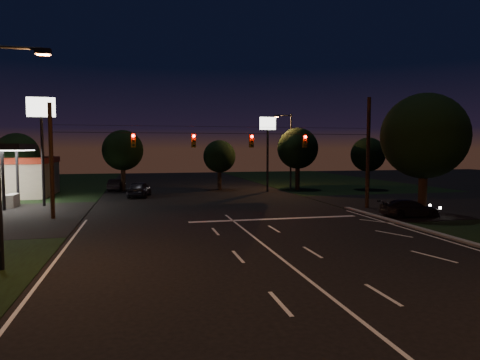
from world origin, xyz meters
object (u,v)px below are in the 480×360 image
object	(u,v)px
utility_pole_right	(367,208)
car_oncoming_a	(139,189)
tree_right_near	(423,137)
car_cross	(410,208)
car_oncoming_b	(117,185)

from	to	relation	value
utility_pole_right	car_oncoming_a	size ratio (longest dim) A/B	1.94
tree_right_near	car_oncoming_a	xyz separation A→B (m)	(-19.74, 17.46, -4.89)
utility_pole_right	car_cross	world-z (taller)	utility_pole_right
car_oncoming_a	car_cross	distance (m)	25.67
tree_right_near	car_oncoming_b	size ratio (longest dim) A/B	2.14
car_oncoming_a	car_cross	xyz separation A→B (m)	(18.80, -17.48, -0.17)
car_oncoming_a	car_oncoming_b	xyz separation A→B (m)	(-2.59, 7.42, -0.12)
utility_pole_right	tree_right_near	size ratio (longest dim) A/B	1.03
tree_right_near	car_oncoming_b	xyz separation A→B (m)	(-22.33, 24.88, -5.00)
tree_right_near	utility_pole_right	bearing A→B (deg)	107.53
tree_right_near	car_oncoming_b	bearing A→B (deg)	131.90
car_oncoming_a	tree_right_near	bearing A→B (deg)	149.00
car_oncoming_b	tree_right_near	bearing A→B (deg)	140.07
utility_pole_right	tree_right_near	world-z (taller)	tree_right_near
tree_right_near	car_cross	distance (m)	5.14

